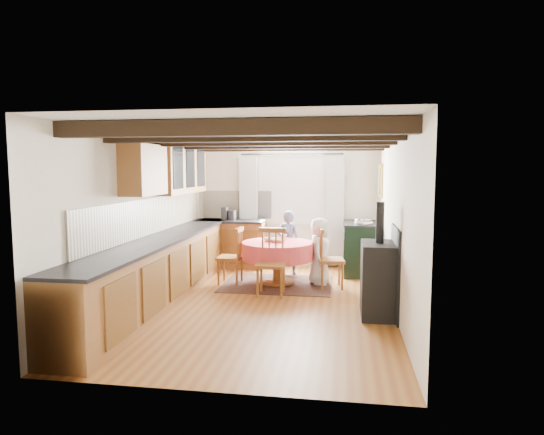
% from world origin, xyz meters
% --- Properties ---
extents(floor, '(3.60, 5.50, 0.00)m').
position_xyz_m(floor, '(0.00, 0.00, 0.00)').
color(floor, brown).
rests_on(floor, ground).
extents(ceiling, '(3.60, 5.50, 0.00)m').
position_xyz_m(ceiling, '(0.00, 0.00, 2.40)').
color(ceiling, white).
rests_on(ceiling, ground).
extents(wall_back, '(3.60, 0.00, 2.40)m').
position_xyz_m(wall_back, '(0.00, 2.75, 1.20)').
color(wall_back, silver).
rests_on(wall_back, ground).
extents(wall_front, '(3.60, 0.00, 2.40)m').
position_xyz_m(wall_front, '(0.00, -2.75, 1.20)').
color(wall_front, silver).
rests_on(wall_front, ground).
extents(wall_left, '(0.00, 5.50, 2.40)m').
position_xyz_m(wall_left, '(-1.80, 0.00, 1.20)').
color(wall_left, silver).
rests_on(wall_left, ground).
extents(wall_right, '(0.00, 5.50, 2.40)m').
position_xyz_m(wall_right, '(1.80, 0.00, 1.20)').
color(wall_right, silver).
rests_on(wall_right, ground).
extents(beam_a, '(3.60, 0.16, 0.16)m').
position_xyz_m(beam_a, '(0.00, -2.00, 2.31)').
color(beam_a, black).
rests_on(beam_a, ceiling).
extents(beam_b, '(3.60, 0.16, 0.16)m').
position_xyz_m(beam_b, '(0.00, -1.00, 2.31)').
color(beam_b, black).
rests_on(beam_b, ceiling).
extents(beam_c, '(3.60, 0.16, 0.16)m').
position_xyz_m(beam_c, '(0.00, 0.00, 2.31)').
color(beam_c, black).
rests_on(beam_c, ceiling).
extents(beam_d, '(3.60, 0.16, 0.16)m').
position_xyz_m(beam_d, '(0.00, 1.00, 2.31)').
color(beam_d, black).
rests_on(beam_d, ceiling).
extents(beam_e, '(3.60, 0.16, 0.16)m').
position_xyz_m(beam_e, '(0.00, 2.00, 2.31)').
color(beam_e, black).
rests_on(beam_e, ceiling).
extents(splash_left, '(0.02, 4.50, 0.55)m').
position_xyz_m(splash_left, '(-1.78, 0.30, 1.20)').
color(splash_left, beige).
rests_on(splash_left, wall_left).
extents(splash_back, '(1.40, 0.02, 0.55)m').
position_xyz_m(splash_back, '(-1.00, 2.73, 1.20)').
color(splash_back, beige).
rests_on(splash_back, wall_back).
extents(base_cabinet_left, '(0.60, 5.30, 0.88)m').
position_xyz_m(base_cabinet_left, '(-1.50, 0.00, 0.44)').
color(base_cabinet_left, brown).
rests_on(base_cabinet_left, floor).
extents(base_cabinet_back, '(1.30, 0.60, 0.88)m').
position_xyz_m(base_cabinet_back, '(-1.05, 2.45, 0.44)').
color(base_cabinet_back, brown).
rests_on(base_cabinet_back, floor).
extents(worktop_left, '(0.64, 5.30, 0.04)m').
position_xyz_m(worktop_left, '(-1.48, 0.00, 0.90)').
color(worktop_left, black).
rests_on(worktop_left, base_cabinet_left).
extents(worktop_back, '(1.30, 0.64, 0.04)m').
position_xyz_m(worktop_back, '(-1.05, 2.43, 0.90)').
color(worktop_back, black).
rests_on(worktop_back, base_cabinet_back).
extents(wall_cabinet_glass, '(0.34, 1.80, 0.90)m').
position_xyz_m(wall_cabinet_glass, '(-1.63, 1.20, 1.95)').
color(wall_cabinet_glass, brown).
rests_on(wall_cabinet_glass, wall_left).
extents(wall_cabinet_solid, '(0.34, 0.90, 0.70)m').
position_xyz_m(wall_cabinet_solid, '(-1.63, -0.30, 1.90)').
color(wall_cabinet_solid, brown).
rests_on(wall_cabinet_solid, wall_left).
extents(window_frame, '(1.34, 0.03, 1.54)m').
position_xyz_m(window_frame, '(0.10, 2.73, 1.60)').
color(window_frame, white).
rests_on(window_frame, wall_back).
extents(window_pane, '(1.20, 0.01, 1.40)m').
position_xyz_m(window_pane, '(0.10, 2.74, 1.60)').
color(window_pane, white).
rests_on(window_pane, wall_back).
extents(curtain_left, '(0.35, 0.10, 2.10)m').
position_xyz_m(curtain_left, '(-0.75, 2.65, 1.10)').
color(curtain_left, beige).
rests_on(curtain_left, wall_back).
extents(curtain_right, '(0.35, 0.10, 2.10)m').
position_xyz_m(curtain_right, '(0.95, 2.65, 1.10)').
color(curtain_right, beige).
rests_on(curtain_right, wall_back).
extents(curtain_rod, '(2.00, 0.03, 0.03)m').
position_xyz_m(curtain_rod, '(0.10, 2.65, 2.20)').
color(curtain_rod, black).
rests_on(curtain_rod, wall_back).
extents(wall_picture, '(0.04, 0.50, 0.60)m').
position_xyz_m(wall_picture, '(1.77, 2.30, 1.70)').
color(wall_picture, gold).
rests_on(wall_picture, wall_right).
extents(wall_plate, '(0.30, 0.02, 0.30)m').
position_xyz_m(wall_plate, '(1.05, 2.72, 1.70)').
color(wall_plate, silver).
rests_on(wall_plate, wall_back).
extents(rug, '(1.79, 1.39, 0.01)m').
position_xyz_m(rug, '(0.05, 1.11, 0.01)').
color(rug, black).
rests_on(rug, floor).
extents(dining_table, '(1.18, 1.18, 0.71)m').
position_xyz_m(dining_table, '(0.05, 1.11, 0.35)').
color(dining_table, '#BA4540').
rests_on(dining_table, floor).
extents(chair_near, '(0.44, 0.46, 1.02)m').
position_xyz_m(chair_near, '(0.04, 0.41, 0.51)').
color(chair_near, brown).
rests_on(chair_near, floor).
extents(chair_left, '(0.44, 0.42, 0.95)m').
position_xyz_m(chair_left, '(-0.74, 1.04, 0.48)').
color(chair_left, brown).
rests_on(chair_left, floor).
extents(chair_right, '(0.50, 0.48, 0.97)m').
position_xyz_m(chair_right, '(0.93, 1.03, 0.49)').
color(chair_right, brown).
rests_on(chair_right, floor).
extents(aga_range, '(0.68, 1.05, 0.96)m').
position_xyz_m(aga_range, '(1.47, 2.15, 0.48)').
color(aga_range, black).
rests_on(aga_range, floor).
extents(cast_iron_stove, '(0.45, 0.75, 1.49)m').
position_xyz_m(cast_iron_stove, '(1.58, -0.34, 0.75)').
color(cast_iron_stove, black).
rests_on(cast_iron_stove, floor).
extents(child_far, '(0.45, 0.32, 1.17)m').
position_xyz_m(child_far, '(0.14, 1.87, 0.58)').
color(child_far, '#4B5773').
rests_on(child_far, floor).
extents(child_right, '(0.42, 0.58, 1.11)m').
position_xyz_m(child_right, '(0.73, 1.23, 0.55)').
color(child_right, silver).
rests_on(child_right, floor).
extents(bowl_a, '(0.27, 0.27, 0.06)m').
position_xyz_m(bowl_a, '(0.05, 1.12, 0.74)').
color(bowl_a, silver).
rests_on(bowl_a, dining_table).
extents(bowl_b, '(0.22, 0.22, 0.06)m').
position_xyz_m(bowl_b, '(-0.11, 1.19, 0.74)').
color(bowl_b, silver).
rests_on(bowl_b, dining_table).
extents(cup, '(0.12, 0.12, 0.10)m').
position_xyz_m(cup, '(0.12, 1.35, 0.76)').
color(cup, silver).
rests_on(cup, dining_table).
extents(canister_tall, '(0.14, 0.14, 0.25)m').
position_xyz_m(canister_tall, '(-1.18, 2.44, 1.04)').
color(canister_tall, '#262628').
rests_on(canister_tall, worktop_back).
extents(canister_wide, '(0.17, 0.17, 0.19)m').
position_xyz_m(canister_wide, '(-1.03, 2.43, 1.02)').
color(canister_wide, '#262628').
rests_on(canister_wide, worktop_back).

